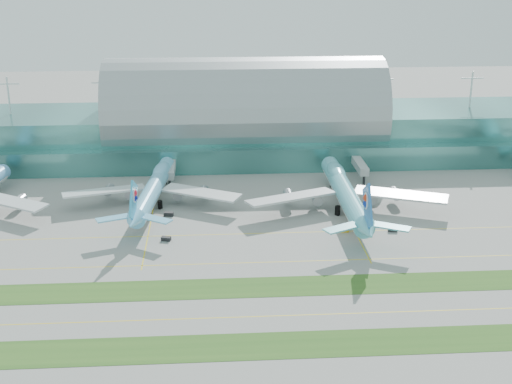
{
  "coord_description": "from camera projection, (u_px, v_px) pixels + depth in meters",
  "views": [
    {
      "loc": [
        -15.09,
        -173.49,
        90.59
      ],
      "look_at": [
        0.0,
        55.0,
        9.0
      ],
      "focal_mm": 50.0,
      "sensor_mm": 36.0,
      "label": 1
    }
  ],
  "objects": [
    {
      "name": "airliner_c",
      "position": [
        345.0,
        191.0,
        249.93
      ],
      "size": [
        71.49,
        80.97,
        22.32
      ],
      "rotation": [
        0.0,
        0.0,
        -0.0
      ],
      "color": "#5CBACA",
      "rests_on": "ground"
    },
    {
      "name": "ground",
      "position": [
        269.0,
        290.0,
        194.41
      ],
      "size": [
        700.0,
        700.0,
        0.0
      ],
      "primitive_type": "plane",
      "color": "gray",
      "rests_on": "ground"
    },
    {
      "name": "gse_d",
      "position": [
        169.0,
        214.0,
        246.36
      ],
      "size": [
        3.42,
        1.9,
        1.41
      ],
      "primitive_type": "cube",
      "rotation": [
        0.0,
        0.0,
        -0.1
      ],
      "color": "black",
      "rests_on": "ground"
    },
    {
      "name": "gse_f",
      "position": [
        393.0,
        230.0,
        233.43
      ],
      "size": [
        3.2,
        2.1,
        1.26
      ],
      "primitive_type": "cube",
      "rotation": [
        0.0,
        0.0,
        -0.13
      ],
      "color": "black",
      "rests_on": "ground"
    },
    {
      "name": "gse_e",
      "position": [
        343.0,
        229.0,
        233.15
      ],
      "size": [
        3.47,
        1.8,
        1.51
      ],
      "primitive_type": "cube",
      "rotation": [
        0.0,
        0.0,
        -0.03
      ],
      "color": "gold",
      "rests_on": "ground"
    },
    {
      "name": "taxiline_d",
      "position": [
        259.0,
        233.0,
        232.01
      ],
      "size": [
        420.0,
        0.35,
        0.01
      ],
      "primitive_type": "cube",
      "color": "yellow",
      "rests_on": "ground"
    },
    {
      "name": "grass_strip_far",
      "position": [
        269.0,
        287.0,
        196.28
      ],
      "size": [
        420.0,
        12.0,
        0.08
      ],
      "primitive_type": "cube",
      "color": "#2D591E",
      "rests_on": "ground"
    },
    {
      "name": "gse_c",
      "position": [
        166.0,
        239.0,
        226.32
      ],
      "size": [
        3.33,
        2.38,
        1.25
      ],
      "primitive_type": "cube",
      "rotation": [
        0.0,
        0.0,
        -0.27
      ],
      "color": "black",
      "rests_on": "ground"
    },
    {
      "name": "taxiline_b",
      "position": [
        274.0,
        316.0,
        181.25
      ],
      "size": [
        420.0,
        0.35,
        0.01
      ],
      "primitive_type": "cube",
      "color": "yellow",
      "rests_on": "ground"
    },
    {
      "name": "taxiline_c",
      "position": [
        264.0,
        262.0,
        211.33
      ],
      "size": [
        420.0,
        0.35,
        0.01
      ],
      "primitive_type": "cube",
      "color": "yellow",
      "rests_on": "ground"
    },
    {
      "name": "airliner_b",
      "position": [
        153.0,
        188.0,
        255.47
      ],
      "size": [
        64.27,
        73.39,
        20.2
      ],
      "rotation": [
        0.0,
        0.0,
        -0.11
      ],
      "color": "#6DC4F0",
      "rests_on": "ground"
    },
    {
      "name": "terminal",
      "position": [
        245.0,
        124.0,
        310.7
      ],
      "size": [
        340.0,
        69.1,
        36.0
      ],
      "color": "#3D7A75",
      "rests_on": "ground"
    },
    {
      "name": "grass_strip_near",
      "position": [
        279.0,
        345.0,
        168.08
      ],
      "size": [
        420.0,
        12.0,
        0.08
      ],
      "primitive_type": "cube",
      "color": "#2D591E",
      "rests_on": "ground"
    }
  ]
}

